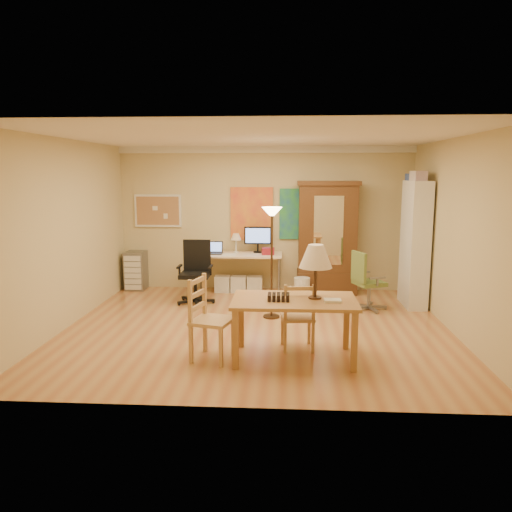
# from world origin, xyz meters

# --- Properties ---
(floor) EXTENTS (5.50, 5.50, 0.00)m
(floor) POSITION_xyz_m (0.00, 0.00, 0.00)
(floor) COLOR #AC693D
(floor) RESTS_ON ground
(crown_molding) EXTENTS (5.50, 0.08, 0.12)m
(crown_molding) POSITION_xyz_m (0.00, 2.46, 2.64)
(crown_molding) COLOR white
(crown_molding) RESTS_ON floor
(corkboard) EXTENTS (0.90, 0.04, 0.62)m
(corkboard) POSITION_xyz_m (-2.05, 2.47, 1.50)
(corkboard) COLOR tan
(corkboard) RESTS_ON floor
(art_panel_left) EXTENTS (0.80, 0.04, 1.00)m
(art_panel_left) POSITION_xyz_m (-0.25, 2.47, 1.45)
(art_panel_left) COLOR #F6AC29
(art_panel_left) RESTS_ON floor
(art_panel_right) EXTENTS (0.75, 0.04, 0.95)m
(art_panel_right) POSITION_xyz_m (0.65, 2.47, 1.45)
(art_panel_right) COLOR #23678E
(art_panel_right) RESTS_ON floor
(dining_table) EXTENTS (1.48, 0.89, 1.38)m
(dining_table) POSITION_xyz_m (0.60, -1.16, 0.88)
(dining_table) COLOR olive
(dining_table) RESTS_ON floor
(ladder_chair_back) EXTENTS (0.44, 0.43, 0.87)m
(ladder_chair_back) POSITION_xyz_m (0.57, -0.86, 0.41)
(ladder_chair_back) COLOR tan
(ladder_chair_back) RESTS_ON floor
(ladder_chair_left) EXTENTS (0.55, 0.56, 1.00)m
(ladder_chair_left) POSITION_xyz_m (-0.49, -1.25, 0.47)
(ladder_chair_left) COLOR tan
(ladder_chair_left) RESTS_ON floor
(torchiere_lamp) EXTENTS (0.31, 0.31, 1.71)m
(torchiere_lamp) POSITION_xyz_m (0.19, 0.54, 1.37)
(torchiere_lamp) COLOR #3B2817
(torchiere_lamp) RESTS_ON floor
(computer_desk) EXTENTS (1.62, 0.71, 1.22)m
(computer_desk) POSITION_xyz_m (-0.45, 2.16, 0.45)
(computer_desk) COLOR beige
(computer_desk) RESTS_ON floor
(office_chair_black) EXTENTS (0.66, 0.66, 1.07)m
(office_chair_black) POSITION_xyz_m (-1.14, 1.35, 0.29)
(office_chair_black) COLOR black
(office_chair_black) RESTS_ON floor
(office_chair_green) EXTENTS (0.59, 0.59, 0.97)m
(office_chair_green) POSITION_xyz_m (1.73, 1.08, 0.26)
(office_chair_green) COLOR slate
(office_chair_green) RESTS_ON floor
(drawer_cart) EXTENTS (0.37, 0.44, 0.73)m
(drawer_cart) POSITION_xyz_m (-2.47, 2.29, 0.37)
(drawer_cart) COLOR slate
(drawer_cart) RESTS_ON floor
(armoire) EXTENTS (1.13, 0.53, 2.07)m
(armoire) POSITION_xyz_m (1.16, 2.24, 0.90)
(armoire) COLOR #3C2610
(armoire) RESTS_ON floor
(bookshelf) EXTENTS (0.31, 0.84, 2.09)m
(bookshelf) POSITION_xyz_m (2.55, 1.43, 1.04)
(bookshelf) COLOR white
(bookshelf) RESTS_ON floor
(wastebin) EXTENTS (0.29, 0.29, 0.36)m
(wastebin) POSITION_xyz_m (0.70, 1.83, 0.18)
(wastebin) COLOR silver
(wastebin) RESTS_ON floor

